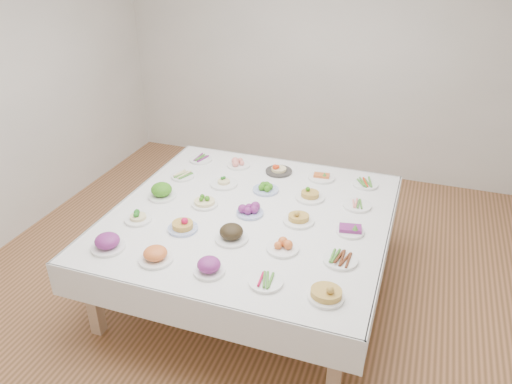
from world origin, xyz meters
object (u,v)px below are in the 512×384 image
(dish_0, at_px, (107,241))
(dish_24, at_px, (365,183))
(display_table, at_px, (250,220))
(dish_12, at_px, (250,209))

(dish_0, bearing_deg, dish_24, 45.07)
(display_table, xyz_separation_m, dish_12, (0.00, -0.01, 0.11))
(dish_0, bearing_deg, dish_12, 44.80)
(dish_0, bearing_deg, display_table, 45.11)
(dish_0, height_order, dish_24, dish_0)
(dish_12, xyz_separation_m, dish_24, (0.83, 0.84, -0.03))
(display_table, relative_size, dish_12, 10.14)
(display_table, xyz_separation_m, dish_0, (-0.82, -0.82, 0.13))
(display_table, xyz_separation_m, dish_24, (0.83, 0.83, 0.09))
(dish_12, bearing_deg, dish_0, -135.20)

